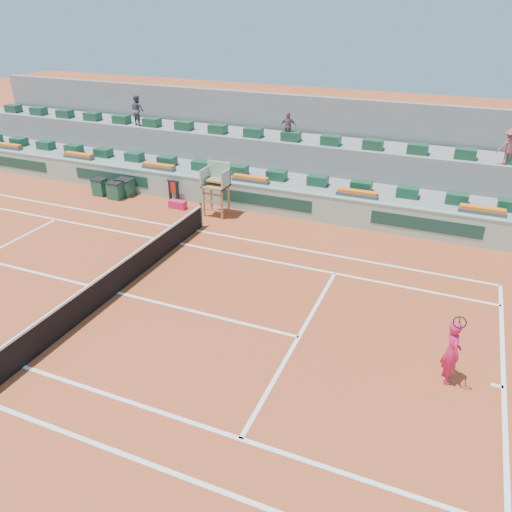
% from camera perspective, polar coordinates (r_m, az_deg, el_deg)
% --- Properties ---
extents(ground, '(90.00, 90.00, 0.00)m').
position_cam_1_polar(ground, '(17.43, -15.53, -4.07)').
color(ground, '#A33F1F').
rests_on(ground, ground).
extents(seating_tier_lower, '(36.00, 4.00, 1.20)m').
position_cam_1_polar(seating_tier_lower, '(25.54, -1.17, 8.61)').
color(seating_tier_lower, gray).
rests_on(seating_tier_lower, ground).
extents(seating_tier_upper, '(36.00, 2.40, 2.60)m').
position_cam_1_polar(seating_tier_upper, '(26.73, 0.22, 11.05)').
color(seating_tier_upper, gray).
rests_on(seating_tier_upper, ground).
extents(stadium_back_wall, '(36.00, 0.40, 4.40)m').
position_cam_1_polar(stadium_back_wall, '(27.93, 1.52, 13.66)').
color(stadium_back_wall, gray).
rests_on(stadium_back_wall, ground).
extents(player_bag, '(0.82, 0.37, 0.37)m').
position_cam_1_polar(player_bag, '(23.86, -8.94, 5.84)').
color(player_bag, '#D61B55').
rests_on(player_bag, ground).
extents(spectator_left, '(0.94, 0.84, 1.61)m').
position_cam_1_polar(spectator_left, '(29.00, -13.40, 15.92)').
color(spectator_left, '#51505D').
rests_on(spectator_left, seating_tier_upper).
extents(spectator_mid, '(0.85, 0.50, 1.36)m').
position_cam_1_polar(spectator_mid, '(25.08, 3.70, 14.57)').
color(spectator_mid, '#7C525C').
rests_on(spectator_mid, seating_tier_upper).
extents(spectator_right, '(1.10, 0.89, 1.48)m').
position_cam_1_polar(spectator_right, '(23.58, 26.95, 11.07)').
color(spectator_right, '#984C53').
rests_on(spectator_right, seating_tier_upper).
extents(court_lines, '(23.89, 11.09, 0.01)m').
position_cam_1_polar(court_lines, '(17.43, -15.53, -4.05)').
color(court_lines, white).
rests_on(court_lines, ground).
extents(tennis_net, '(0.10, 11.97, 1.10)m').
position_cam_1_polar(tennis_net, '(17.17, -15.75, -2.56)').
color(tennis_net, black).
rests_on(tennis_net, ground).
extents(advertising_hoarding, '(36.00, 0.34, 1.26)m').
position_cam_1_polar(advertising_hoarding, '(23.64, -3.30, 7.09)').
color(advertising_hoarding, '#90B59F').
rests_on(advertising_hoarding, ground).
extents(umpire_chair, '(1.10, 0.90, 2.40)m').
position_cam_1_polar(umpire_chair, '(22.50, -4.53, 8.45)').
color(umpire_chair, olive).
rests_on(umpire_chair, ground).
extents(seat_row_lower, '(32.90, 0.60, 0.44)m').
position_cam_1_polar(seat_row_lower, '(24.50, -2.05, 9.80)').
color(seat_row_lower, '#17452C').
rests_on(seat_row_lower, seating_tier_lower).
extents(seat_row_upper, '(32.90, 0.60, 0.44)m').
position_cam_1_polar(seat_row_upper, '(25.81, -0.30, 13.94)').
color(seat_row_upper, '#17452C').
rests_on(seat_row_upper, seating_tier_upper).
extents(flower_planters, '(26.80, 0.36, 0.28)m').
position_cam_1_polar(flower_planters, '(24.50, -6.08, 9.45)').
color(flower_planters, '#4F4F4F').
rests_on(flower_planters, seating_tier_lower).
extents(drink_cooler_a, '(0.84, 0.73, 0.84)m').
position_cam_1_polar(drink_cooler_a, '(25.98, -14.76, 7.62)').
color(drink_cooler_a, '#184A36').
rests_on(drink_cooler_a, ground).
extents(drink_cooler_b, '(0.71, 0.62, 0.84)m').
position_cam_1_polar(drink_cooler_b, '(25.65, -15.76, 7.24)').
color(drink_cooler_b, '#184A36').
rests_on(drink_cooler_b, ground).
extents(drink_cooler_c, '(0.66, 0.57, 0.84)m').
position_cam_1_polar(drink_cooler_c, '(26.35, -17.43, 7.54)').
color(drink_cooler_c, '#184A36').
rests_on(drink_cooler_c, ground).
extents(towel_rack, '(0.65, 0.11, 1.03)m').
position_cam_1_polar(towel_rack, '(24.65, -9.41, 7.55)').
color(towel_rack, black).
rests_on(towel_rack, ground).
extents(tennis_player, '(0.62, 0.94, 2.28)m').
position_cam_1_polar(tennis_player, '(13.67, 21.47, -10.12)').
color(tennis_player, '#D61B55').
rests_on(tennis_player, ground).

